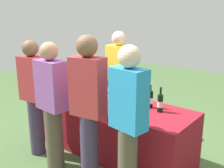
{
  "coord_description": "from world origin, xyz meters",
  "views": [
    {
      "loc": [
        2.14,
        -2.65,
        1.93
      ],
      "look_at": [
        0.0,
        0.0,
        0.99
      ],
      "focal_mm": 42.94,
      "sensor_mm": 36.0,
      "label": 1
    }
  ],
  "objects_px": {
    "wine_bottle_3": "(96,85)",
    "guest_3": "(128,120)",
    "wine_bottle_0": "(75,81)",
    "wine_glass_0": "(65,86)",
    "menu_board": "(116,94)",
    "wine_bottle_2": "(83,84)",
    "wine_bottle_4": "(110,88)",
    "guest_0": "(34,94)",
    "wine_bottle_5": "(150,99)",
    "wine_glass_1": "(71,90)",
    "guest_1": "(52,103)",
    "wine_glass_3": "(101,96)",
    "server_pouring": "(118,78)",
    "wine_glass_5": "(131,102)",
    "guest_2": "(88,106)",
    "wine_bottle_6": "(160,103)",
    "wine_glass_2": "(95,93)",
    "wine_bottle_1": "(83,82)",
    "wine_glass_4": "(107,98)"
  },
  "relations": [
    {
      "from": "wine_bottle_3",
      "to": "wine_glass_5",
      "type": "height_order",
      "value": "wine_bottle_3"
    },
    {
      "from": "wine_glass_2",
      "to": "guest_3",
      "type": "bearing_deg",
      "value": -30.45
    },
    {
      "from": "wine_bottle_2",
      "to": "wine_bottle_4",
      "type": "height_order",
      "value": "wine_bottle_4"
    },
    {
      "from": "wine_glass_0",
      "to": "server_pouring",
      "type": "distance_m",
      "value": 0.85
    },
    {
      "from": "wine_glass_1",
      "to": "wine_glass_3",
      "type": "distance_m",
      "value": 0.53
    },
    {
      "from": "wine_glass_0",
      "to": "wine_glass_1",
      "type": "relative_size",
      "value": 1.09
    },
    {
      "from": "wine_bottle_3",
      "to": "wine_glass_1",
      "type": "distance_m",
      "value": 0.4
    },
    {
      "from": "wine_bottle_5",
      "to": "wine_bottle_2",
      "type": "bearing_deg",
      "value": -178.57
    },
    {
      "from": "wine_bottle_2",
      "to": "wine_glass_5",
      "type": "xyz_separation_m",
      "value": [
        1.03,
        -0.2,
        -0.01
      ]
    },
    {
      "from": "wine_glass_1",
      "to": "guest_3",
      "type": "bearing_deg",
      "value": -19.43
    },
    {
      "from": "guest_1",
      "to": "guest_3",
      "type": "bearing_deg",
      "value": 8.07
    },
    {
      "from": "guest_3",
      "to": "wine_bottle_0",
      "type": "bearing_deg",
      "value": 161.17
    },
    {
      "from": "wine_glass_5",
      "to": "guest_0",
      "type": "distance_m",
      "value": 1.3
    },
    {
      "from": "wine_glass_3",
      "to": "server_pouring",
      "type": "relative_size",
      "value": 0.09
    },
    {
      "from": "wine_glass_1",
      "to": "guest_0",
      "type": "relative_size",
      "value": 0.08
    },
    {
      "from": "guest_3",
      "to": "wine_glass_3",
      "type": "bearing_deg",
      "value": 155.43
    },
    {
      "from": "guest_3",
      "to": "menu_board",
      "type": "xyz_separation_m",
      "value": [
        -1.45,
        1.67,
        -0.42
      ]
    },
    {
      "from": "wine_bottle_6",
      "to": "wine_glass_1",
      "type": "relative_size",
      "value": 2.42
    },
    {
      "from": "wine_bottle_3",
      "to": "wine_bottle_5",
      "type": "distance_m",
      "value": 0.96
    },
    {
      "from": "wine_glass_1",
      "to": "wine_glass_3",
      "type": "xyz_separation_m",
      "value": [
        0.53,
        0.03,
        0.01
      ]
    },
    {
      "from": "guest_3",
      "to": "menu_board",
      "type": "relative_size",
      "value": 1.72
    },
    {
      "from": "wine_bottle_0",
      "to": "wine_glass_0",
      "type": "xyz_separation_m",
      "value": [
        0.05,
        -0.24,
        -0.02
      ]
    },
    {
      "from": "wine_bottle_6",
      "to": "wine_bottle_0",
      "type": "bearing_deg",
      "value": 178.34
    },
    {
      "from": "wine_glass_0",
      "to": "guest_2",
      "type": "bearing_deg",
      "value": -29.58
    },
    {
      "from": "wine_bottle_3",
      "to": "guest_3",
      "type": "xyz_separation_m",
      "value": [
        1.19,
        -0.84,
        0.04
      ]
    },
    {
      "from": "wine_glass_0",
      "to": "guest_3",
      "type": "xyz_separation_m",
      "value": [
        1.54,
        -0.55,
        0.06
      ]
    },
    {
      "from": "wine_glass_0",
      "to": "guest_0",
      "type": "bearing_deg",
      "value": -88.92
    },
    {
      "from": "wine_glass_1",
      "to": "wine_glass_4",
      "type": "bearing_deg",
      "value": 3.83
    },
    {
      "from": "wine_glass_3",
      "to": "wine_bottle_1",
      "type": "bearing_deg",
      "value": 152.55
    },
    {
      "from": "wine_bottle_0",
      "to": "wine_glass_5",
      "type": "distance_m",
      "value": 1.25
    },
    {
      "from": "guest_0",
      "to": "wine_glass_1",
      "type": "bearing_deg",
      "value": 61.07
    },
    {
      "from": "wine_bottle_2",
      "to": "menu_board",
      "type": "xyz_separation_m",
      "value": [
        -0.06,
        0.91,
        -0.38
      ]
    },
    {
      "from": "guest_0",
      "to": "menu_board",
      "type": "bearing_deg",
      "value": 80.16
    },
    {
      "from": "wine_bottle_6",
      "to": "guest_2",
      "type": "relative_size",
      "value": 0.18
    },
    {
      "from": "wine_bottle_2",
      "to": "wine_glass_2",
      "type": "bearing_deg",
      "value": -24.61
    },
    {
      "from": "wine_glass_1",
      "to": "server_pouring",
      "type": "height_order",
      "value": "server_pouring"
    },
    {
      "from": "wine_glass_4",
      "to": "guest_1",
      "type": "bearing_deg",
      "value": -120.99
    },
    {
      "from": "guest_1",
      "to": "menu_board",
      "type": "height_order",
      "value": "guest_1"
    },
    {
      "from": "wine_glass_4",
      "to": "guest_3",
      "type": "relative_size",
      "value": 0.09
    },
    {
      "from": "wine_glass_1",
      "to": "menu_board",
      "type": "bearing_deg",
      "value": 95.5
    },
    {
      "from": "guest_2",
      "to": "wine_glass_2",
      "type": "bearing_deg",
      "value": 117.25
    },
    {
      "from": "wine_bottle_1",
      "to": "wine_bottle_2",
      "type": "distance_m",
      "value": 0.14
    },
    {
      "from": "wine_glass_0",
      "to": "guest_2",
      "type": "height_order",
      "value": "guest_2"
    },
    {
      "from": "wine_bottle_2",
      "to": "guest_0",
      "type": "bearing_deg",
      "value": -99.88
    },
    {
      "from": "wine_bottle_5",
      "to": "wine_bottle_6",
      "type": "bearing_deg",
      "value": -15.07
    },
    {
      "from": "guest_1",
      "to": "server_pouring",
      "type": "bearing_deg",
      "value": 95.67
    },
    {
      "from": "menu_board",
      "to": "wine_glass_4",
      "type": "bearing_deg",
      "value": -44.2
    },
    {
      "from": "wine_bottle_6",
      "to": "wine_glass_5",
      "type": "distance_m",
      "value": 0.35
    },
    {
      "from": "wine_glass_5",
      "to": "guest_3",
      "type": "height_order",
      "value": "guest_3"
    },
    {
      "from": "wine_glass_5",
      "to": "guest_0",
      "type": "relative_size",
      "value": 0.09
    }
  ]
}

